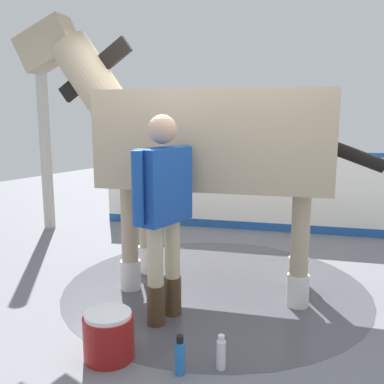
{
  "coord_description": "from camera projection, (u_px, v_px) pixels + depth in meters",
  "views": [
    {
      "loc": [
        1.79,
        -3.37,
        1.72
      ],
      "look_at": [
        -0.23,
        -0.19,
        1.03
      ],
      "focal_mm": 40.88,
      "sensor_mm": 36.0,
      "label": 1
    }
  ],
  "objects": [
    {
      "name": "wash_bucket",
      "position": [
        109.0,
        335.0,
        3.07
      ],
      "size": [
        0.36,
        0.36,
        0.34
      ],
      "color": "maroon",
      "rests_on": "ground"
    },
    {
      "name": "barrier_wall",
      "position": [
        244.0,
        193.0,
        6.41
      ],
      "size": [
        4.09,
        1.44,
        1.18
      ],
      "color": "white",
      "rests_on": "ground"
    },
    {
      "name": "roof_post_near",
      "position": [
        45.0,
        140.0,
        6.34
      ],
      "size": [
        0.16,
        0.16,
        2.62
      ],
      "primitive_type": "cylinder",
      "color": "#B7B2A8",
      "rests_on": "ground"
    },
    {
      "name": "handler",
      "position": [
        163.0,
        205.0,
        3.5
      ],
      "size": [
        0.25,
        0.68,
        1.7
      ],
      "rotation": [
        0.0,
        0.0,
        -0.06
      ],
      "color": "#47331E",
      "rests_on": "ground"
    },
    {
      "name": "horse",
      "position": [
        202.0,
        140.0,
        4.12
      ],
      "size": [
        3.41,
        1.53,
        2.65
      ],
      "rotation": [
        0.0,
        0.0,
        -2.82
      ],
      "color": "tan",
      "rests_on": "ground"
    },
    {
      "name": "ground_plane",
      "position": [
        224.0,
        301.0,
        4.06
      ],
      "size": [
        16.0,
        16.0,
        0.02
      ],
      "primitive_type": "cube",
      "color": "slate"
    },
    {
      "name": "wet_patch",
      "position": [
        215.0,
        287.0,
        4.36
      ],
      "size": [
        2.98,
        2.98,
        0.0
      ],
      "primitive_type": "cylinder",
      "color": "#4C4C54",
      "rests_on": "ground"
    },
    {
      "name": "bottle_spray",
      "position": [
        180.0,
        356.0,
        2.89
      ],
      "size": [
        0.07,
        0.07,
        0.27
      ],
      "color": "blue",
      "rests_on": "ground"
    },
    {
      "name": "bottle_shampoo",
      "position": [
        221.0,
        353.0,
        2.95
      ],
      "size": [
        0.06,
        0.06,
        0.25
      ],
      "color": "white",
      "rests_on": "ground"
    }
  ]
}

